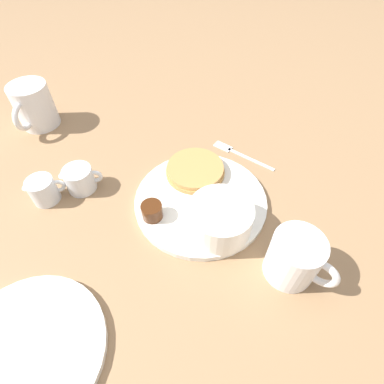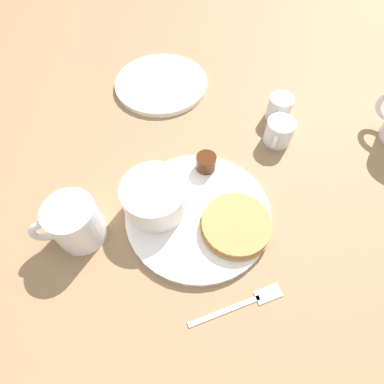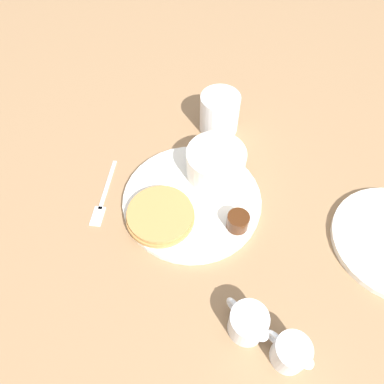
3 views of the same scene
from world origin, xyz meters
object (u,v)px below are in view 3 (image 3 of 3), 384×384
at_px(bowl, 215,162).
at_px(creamer_pitcher_near, 248,323).
at_px(coffee_mug, 220,112).
at_px(creamer_pitcher_far, 290,352).
at_px(fork, 103,199).
at_px(plate, 192,200).

relative_size(bowl, creamer_pitcher_near, 1.39).
bearing_deg(coffee_mug, creamer_pitcher_far, 136.25).
bearing_deg(bowl, fork, 51.75).
height_order(coffee_mug, fork, coffee_mug).
bearing_deg(bowl, plate, 91.62).
bearing_deg(creamer_pitcher_far, creamer_pitcher_near, 0.40).
relative_size(creamer_pitcher_far, fork, 0.54).
distance_m(creamer_pitcher_far, fork, 0.40).
xyz_separation_m(bowl, coffee_mug, (0.07, -0.11, -0.00)).
distance_m(plate, fork, 0.16).
height_order(plate, fork, plate).
xyz_separation_m(coffee_mug, fork, (0.07, 0.28, -0.04)).
bearing_deg(plate, creamer_pitcher_near, 146.05).
bearing_deg(coffee_mug, plate, 110.03).
relative_size(coffee_mug, fork, 0.76).
height_order(coffee_mug, creamer_pitcher_near, coffee_mug).
bearing_deg(creamer_pitcher_near, creamer_pitcher_far, -179.60).
distance_m(plate, coffee_mug, 0.20).
bearing_deg(plate, fork, 35.01).
height_order(coffee_mug, creamer_pitcher_far, coffee_mug).
bearing_deg(fork, bowl, -128.25).
bearing_deg(creamer_pitcher_near, bowl, -45.98).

